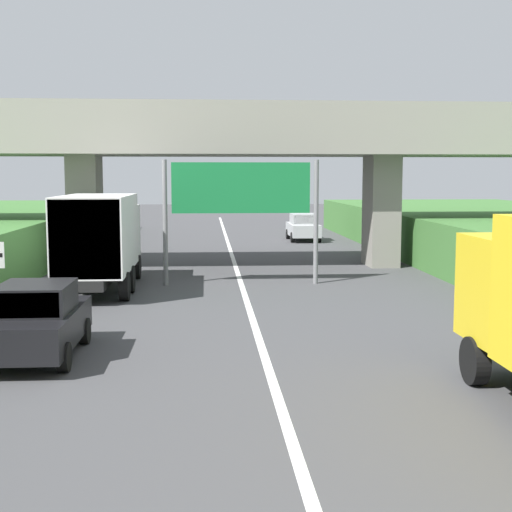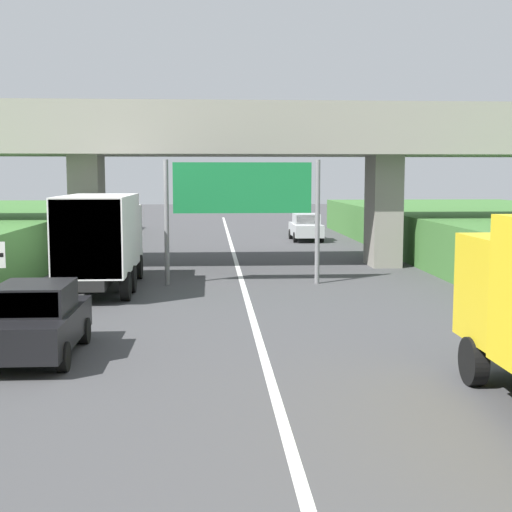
% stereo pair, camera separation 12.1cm
% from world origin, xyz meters
% --- Properties ---
extents(lane_centre_stripe, '(0.20, 87.61, 0.01)m').
position_xyz_m(lane_centre_stripe, '(0.00, 23.81, 0.00)').
color(lane_centre_stripe, white).
rests_on(lane_centre_stripe, ground).
extents(overpass_bridge, '(40.00, 4.80, 7.21)m').
position_xyz_m(overpass_bridge, '(0.00, 29.76, 5.36)').
color(overpass_bridge, gray).
rests_on(overpass_bridge, ground).
extents(overhead_highway_sign, '(5.88, 0.18, 4.71)m').
position_xyz_m(overhead_highway_sign, '(0.00, 24.47, 3.41)').
color(overhead_highway_sign, slate).
rests_on(overhead_highway_sign, ground).
extents(truck_white, '(2.44, 7.30, 3.44)m').
position_xyz_m(truck_white, '(-5.08, 23.39, 1.93)').
color(truck_white, black).
rests_on(truck_white, ground).
extents(car_black, '(1.86, 4.10, 1.72)m').
position_xyz_m(car_black, '(-5.13, 13.80, 0.86)').
color(car_black, black).
rests_on(car_black, ground).
extents(car_silver, '(1.86, 4.10, 1.72)m').
position_xyz_m(car_silver, '(4.81, 42.38, 0.86)').
color(car_silver, '#B2B5B7').
rests_on(car_silver, ground).
extents(construction_barrel_2, '(0.57, 0.57, 0.90)m').
position_xyz_m(construction_barrel_2, '(6.67, 15.93, 0.46)').
color(construction_barrel_2, orange).
rests_on(construction_barrel_2, ground).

